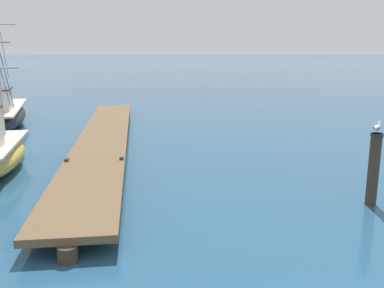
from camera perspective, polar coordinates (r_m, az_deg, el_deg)
The scene contains 4 objects.
floating_dock at distance 16.54m, azimuth -11.71°, elevation 0.76°, with size 2.20×18.19×0.53m.
fishing_boat_1 at distance 22.00m, azimuth -23.98°, elevation 3.59°, with size 3.23×7.49×7.26m.
mooring_piling at distance 11.09m, azimuth 22.99°, elevation -2.97°, with size 0.30×0.30×1.76m.
perched_seagull at distance 10.88m, azimuth 23.43°, elevation 2.07°, with size 0.30×0.31×0.26m.
Camera 1 is at (-2.92, -3.05, 3.74)m, focal length 40.14 mm.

